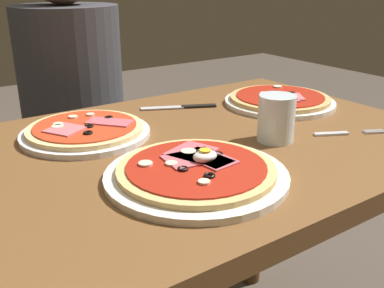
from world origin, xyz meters
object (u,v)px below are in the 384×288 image
dining_table (197,199)px  pizza_across_right (280,100)px  pizza_foreground (196,172)px  knife (184,107)px  diner_person (77,138)px  water_glass_near (276,121)px  pizza_across_left (86,131)px  fork (344,133)px

dining_table → pizza_across_right: bearing=16.2°
pizza_across_right → pizza_foreground: bearing=-150.9°
knife → diner_person: diner_person is taller
pizza_foreground → diner_person: (0.08, 0.79, -0.19)m
pizza_foreground → diner_person: size_ratio=0.26×
water_glass_near → pizza_across_right: bearing=42.9°
dining_table → pizza_foreground: 0.24m
dining_table → pizza_across_left: 0.28m
fork → diner_person: (-0.31, 0.79, -0.18)m
pizza_foreground → water_glass_near: bearing=13.5°
pizza_foreground → knife: size_ratio=1.69×
pizza_across_left → pizza_foreground: bearing=-76.6°
dining_table → pizza_across_right: (0.34, 0.10, 0.15)m
pizza_foreground → pizza_across_right: (0.44, 0.25, -0.00)m
pizza_foreground → fork: bearing=-0.1°
dining_table → knife: 0.28m
pizza_across_left → pizza_across_right: (0.52, -0.06, -0.00)m
fork → knife: bearing=115.2°
water_glass_near → fork: bearing=-21.3°
fork → pizza_foreground: bearing=179.9°
pizza_across_left → diner_person: 0.54m
pizza_across_right → diner_person: size_ratio=0.24×
dining_table → water_glass_near: size_ratio=10.79×
dining_table → pizza_across_right: pizza_across_right is taller
dining_table → pizza_across_right: 0.38m
dining_table → fork: 0.35m
dining_table → water_glass_near: (0.13, -0.09, 0.18)m
knife → diner_person: (-0.14, 0.43, -0.18)m
dining_table → diner_person: bearing=92.7°
water_glass_near → diner_person: (-0.16, 0.73, -0.22)m
knife → diner_person: 0.49m
dining_table → knife: size_ratio=5.63×
dining_table → pizza_across_right: size_ratio=3.59×
pizza_foreground → pizza_across_right: bearing=29.1°
dining_table → water_glass_near: 0.24m
pizza_across_left → diner_person: diner_person is taller
water_glass_near → pizza_foreground: bearing=-166.5°
dining_table → diner_person: size_ratio=0.88×
pizza_across_right → fork: bearing=-102.4°
pizza_across_right → water_glass_near: size_ratio=3.01×
pizza_across_left → pizza_across_right: size_ratio=0.94×
pizza_across_left → fork: pizza_across_left is taller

